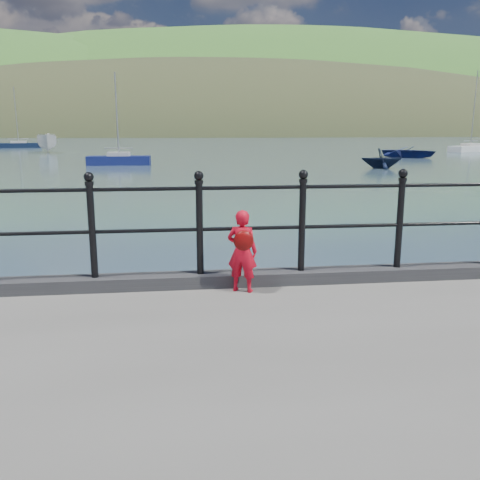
{
  "coord_description": "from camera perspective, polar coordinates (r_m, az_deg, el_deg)",
  "views": [
    {
      "loc": [
        -0.83,
        -5.87,
        2.81
      ],
      "look_at": [
        -0.14,
        -0.2,
        1.55
      ],
      "focal_mm": 38.0,
      "sensor_mm": 36.0,
      "label": 1
    }
  ],
  "objects": [
    {
      "name": "ground",
      "position": [
        6.56,
        1.03,
        -12.93
      ],
      "size": [
        600.0,
        600.0,
        0.0
      ],
      "primitive_type": "plane",
      "color": "#2D4251",
      "rests_on": "ground"
    },
    {
      "name": "kerb",
      "position": [
        6.03,
        1.26,
        -4.27
      ],
      "size": [
        60.0,
        0.3,
        0.15
      ],
      "primitive_type": "cube",
      "color": "#28282B",
      "rests_on": "quay"
    },
    {
      "name": "railing",
      "position": [
        5.86,
        1.3,
        2.76
      ],
      "size": [
        18.11,
        0.11,
        1.2
      ],
      "color": "black",
      "rests_on": "kerb"
    },
    {
      "name": "far_shore",
      "position": [
        249.68,
        2.13,
        6.6
      ],
      "size": [
        830.0,
        200.0,
        156.0
      ],
      "color": "#333A21",
      "rests_on": "ground"
    },
    {
      "name": "child",
      "position": [
        5.66,
        0.26,
        -1.17
      ],
      "size": [
        0.4,
        0.35,
        0.93
      ],
      "rotation": [
        0.0,
        0.0,
        2.75
      ],
      "color": "red",
      "rests_on": "quay"
    },
    {
      "name": "launch_blue",
      "position": [
        52.95,
        18.5,
        9.36
      ],
      "size": [
        6.22,
        6.47,
        1.09
      ],
      "primitive_type": "imported",
      "rotation": [
        0.0,
        0.0,
        0.67
      ],
      "color": "#121B4F",
      "rests_on": "ground"
    },
    {
      "name": "launch_white",
      "position": [
        64.21,
        -20.8,
        10.15
      ],
      "size": [
        3.5,
        6.22,
        2.27
      ],
      "primitive_type": "imported",
      "rotation": [
        0.0,
        0.0,
        0.23
      ],
      "color": "silver",
      "rests_on": "ground"
    },
    {
      "name": "launch_navy",
      "position": [
        37.85,
        15.58,
        8.83
      ],
      "size": [
        3.2,
        2.92,
        1.44
      ],
      "primitive_type": "imported",
      "rotation": [
        0.0,
        0.0,
        1.34
      ],
      "color": "black",
      "rests_on": "ground"
    },
    {
      "name": "sailboat_far",
      "position": [
        69.41,
        24.44,
        9.31
      ],
      "size": [
        6.91,
        4.92,
        9.72
      ],
      "rotation": [
        0.0,
        0.0,
        0.5
      ],
      "color": "white",
      "rests_on": "ground"
    },
    {
      "name": "sailboat_port",
      "position": [
        41.07,
        -13.43,
        8.66
      ],
      "size": [
        4.84,
        1.68,
        7.14
      ],
      "rotation": [
        0.0,
        0.0,
        -0.03
      ],
      "color": "navy",
      "rests_on": "ground"
    },
    {
      "name": "sailboat_left",
      "position": [
        81.87,
        -23.58,
        9.7
      ],
      "size": [
        6.49,
        3.7,
        8.79
      ],
      "rotation": [
        0.0,
        0.0,
        0.31
      ],
      "color": "black",
      "rests_on": "ground"
    }
  ]
}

